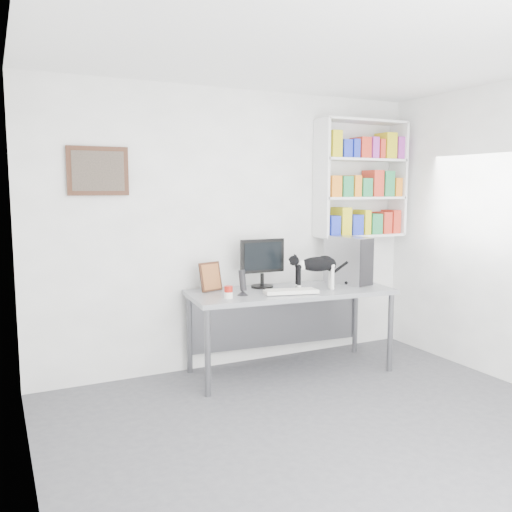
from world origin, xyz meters
The scene contains 11 objects.
room centered at (0.00, 0.00, 1.35)m, with size 4.01×4.01×2.70m.
bookshelf centered at (1.40, 1.85, 1.85)m, with size 1.03×0.28×1.24m, color white.
wall_art centered at (-1.30, 1.97, 1.90)m, with size 0.52×0.04×0.42m, color #432315.
desk centered at (0.36, 1.51, 0.40)m, with size 1.92×0.75×0.80m, color gray.
monitor centered at (0.17, 1.74, 1.04)m, with size 0.45×0.22×0.48m, color black.
keyboard centered at (0.27, 1.36, 0.82)m, with size 0.49×0.19×0.04m, color white.
pc_tower centered at (1.05, 1.56, 1.04)m, with size 0.21×0.47×0.47m, color #A4A3A8.
speaker centered at (-0.16, 1.48, 0.92)m, with size 0.10×0.10×0.24m, color black.
leaning_print centered at (-0.34, 1.79, 0.94)m, with size 0.23×0.09×0.28m, color #432315.
soup_can centered at (-0.33, 1.40, 0.85)m, with size 0.07×0.07×0.11m, color #AA170E.
cat centered at (0.58, 1.42, 0.96)m, with size 0.53×0.14×0.33m, color black, non-canonical shape.
Camera 1 is at (-2.15, -2.86, 1.76)m, focal length 38.00 mm.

